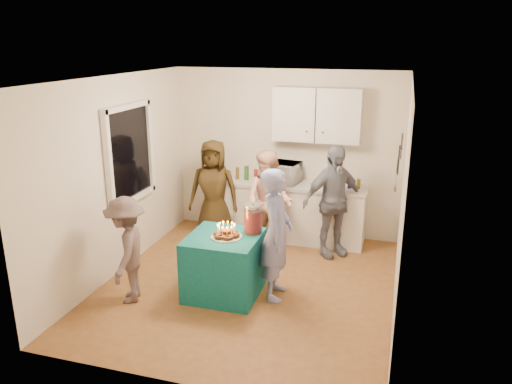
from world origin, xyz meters
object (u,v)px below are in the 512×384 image
(child_near_left, at_px, (127,250))
(punch_jar, at_px, (253,219))
(counter, at_px, (293,213))
(microwave, at_px, (280,172))
(party_table, at_px, (224,265))
(woman_back_left, at_px, (214,191))
(man_birthday, at_px, (276,234))
(woman_back_center, at_px, (269,204))
(woman_back_right, at_px, (333,202))

(child_near_left, bearing_deg, punch_jar, 99.65)
(counter, bearing_deg, microwave, 180.00)
(punch_jar, bearing_deg, party_table, -143.04)
(party_table, height_order, woman_back_left, woman_back_left)
(man_birthday, bearing_deg, woman_back_left, 36.17)
(woman_back_center, height_order, woman_back_right, woman_back_right)
(child_near_left, bearing_deg, man_birthday, 92.00)
(party_table, height_order, woman_back_right, woman_back_right)
(woman_back_left, xyz_separation_m, woman_back_right, (1.84, -0.07, 0.02))
(man_birthday, height_order, child_near_left, man_birthday)
(party_table, height_order, woman_back_center, woman_back_center)
(child_near_left, bearing_deg, woman_back_center, 126.66)
(party_table, height_order, man_birthday, man_birthday)
(woman_back_left, height_order, woman_back_center, woman_back_left)
(microwave, relative_size, party_table, 0.68)
(party_table, relative_size, woman_back_right, 0.52)
(punch_jar, xyz_separation_m, man_birthday, (0.32, -0.10, -0.12))
(microwave, distance_m, woman_back_left, 1.06)
(microwave, relative_size, woman_back_center, 0.37)
(man_birthday, height_order, woman_back_left, man_birthday)
(woman_back_center, relative_size, child_near_left, 1.19)
(counter, xyz_separation_m, woman_back_left, (-1.17, -0.37, 0.36))
(man_birthday, distance_m, child_near_left, 1.78)
(microwave, bearing_deg, child_near_left, -106.71)
(microwave, xyz_separation_m, child_near_left, (-1.25, -2.44, -0.42))
(counter, xyz_separation_m, microwave, (-0.21, 0.00, 0.64))
(counter, xyz_separation_m, punch_jar, (-0.12, -1.75, 0.50))
(microwave, distance_m, woman_back_center, 0.75)
(microwave, height_order, party_table, microwave)
(woman_back_left, distance_m, child_near_left, 2.10)
(man_birthday, relative_size, woman_back_left, 1.02)
(microwave, xyz_separation_m, man_birthday, (0.41, -1.85, -0.26))
(counter, height_order, woman_back_center, woman_back_center)
(counter, xyz_separation_m, child_near_left, (-1.47, -2.44, 0.22))
(party_table, relative_size, punch_jar, 2.50)
(punch_jar, bearing_deg, woman_back_center, 94.33)
(counter, bearing_deg, child_near_left, -120.94)
(punch_jar, height_order, man_birthday, man_birthday)
(woman_back_left, bearing_deg, counter, 10.37)
(woman_back_right, height_order, child_near_left, woman_back_right)
(woman_back_center, distance_m, child_near_left, 2.17)
(woman_back_center, xyz_separation_m, child_near_left, (-1.26, -1.76, -0.12))
(woman_back_left, bearing_deg, microwave, 13.92)
(woman_back_right, bearing_deg, woman_back_center, 156.35)
(microwave, bearing_deg, man_birthday, -67.02)
(party_table, xyz_separation_m, woman_back_left, (-0.75, 1.61, 0.41))
(counter, distance_m, woman_back_right, 0.89)
(woman_back_center, distance_m, woman_back_right, 0.91)
(counter, height_order, child_near_left, child_near_left)
(counter, height_order, microwave, microwave)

